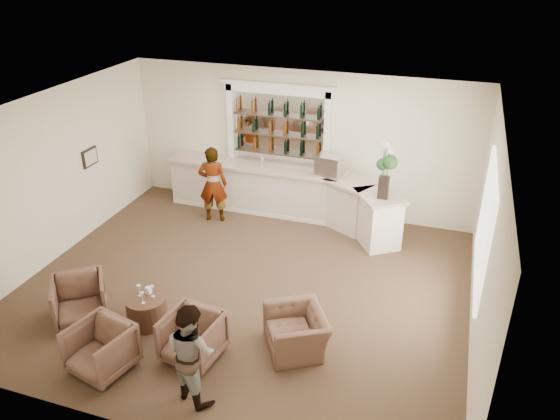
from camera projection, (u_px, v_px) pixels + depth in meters
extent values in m
plane|color=#4F3A27|center=(245.00, 286.00, 10.16)|extent=(8.00, 8.00, 0.00)
cube|color=#F3E9C9|center=(300.00, 143.00, 12.39)|extent=(8.00, 0.04, 3.30)
cube|color=#F3E9C9|center=(51.00, 178.00, 10.56)|extent=(0.04, 7.00, 3.30)
cube|color=#F3E9C9|center=(486.00, 244.00, 8.29)|extent=(0.04, 7.00, 3.30)
cube|color=white|center=(239.00, 114.00, 8.68)|extent=(8.00, 7.00, 0.04)
cube|color=white|center=(485.00, 226.00, 8.70)|extent=(0.05, 2.40, 1.90)
cube|color=black|center=(90.00, 157.00, 11.57)|extent=(0.04, 0.46, 0.38)
cube|color=beige|center=(91.00, 157.00, 11.56)|extent=(0.01, 0.38, 0.30)
cube|color=white|center=(254.00, 187.00, 12.87)|extent=(4.00, 0.70, 1.08)
cube|color=#C1AB97|center=(254.00, 165.00, 12.60)|extent=(4.10, 0.82, 0.06)
cube|color=white|center=(350.00, 205.00, 12.01)|extent=(1.12, 1.04, 1.08)
cube|color=#C1AB97|center=(352.00, 182.00, 11.74)|extent=(1.27, 1.19, 0.06)
cube|color=white|center=(378.00, 220.00, 11.37)|extent=(1.08, 1.14, 1.08)
cube|color=#C1AB97|center=(380.00, 196.00, 11.10)|extent=(1.24, 1.29, 0.06)
cube|color=silver|center=(250.00, 212.00, 12.81)|extent=(4.00, 0.06, 0.10)
cube|color=white|center=(279.00, 128.00, 12.38)|extent=(2.15, 0.02, 1.65)
cube|color=silver|center=(232.00, 144.00, 12.88)|extent=(0.14, 0.16, 2.90)
cube|color=silver|center=(327.00, 155.00, 12.23)|extent=(0.14, 0.16, 2.90)
cube|color=silver|center=(278.00, 90.00, 11.93)|extent=(2.52, 0.16, 0.18)
cube|color=silver|center=(278.00, 84.00, 11.88)|extent=(2.64, 0.20, 0.08)
cube|color=#35271A|center=(277.00, 153.00, 12.54)|extent=(2.05, 0.20, 0.03)
cube|color=#35271A|center=(277.00, 135.00, 12.35)|extent=(2.05, 0.20, 0.03)
cube|color=#35271A|center=(277.00, 116.00, 12.15)|extent=(2.05, 0.20, 0.03)
cylinder|color=brown|center=(147.00, 310.00, 9.09)|extent=(0.68, 0.68, 0.50)
imported|color=gray|center=(213.00, 184.00, 12.20)|extent=(0.73, 0.57, 1.76)
imported|color=gray|center=(191.00, 353.00, 7.41)|extent=(0.92, 0.84, 1.54)
imported|color=brown|center=(80.00, 300.00, 9.12)|extent=(1.18, 1.19, 0.78)
imported|color=brown|center=(101.00, 349.00, 8.04)|extent=(1.00, 1.02, 0.77)
imported|color=brown|center=(193.00, 337.00, 8.29)|extent=(0.91, 0.93, 0.76)
imported|color=brown|center=(296.00, 331.00, 8.49)|extent=(1.27, 1.31, 0.65)
cube|color=silver|center=(330.00, 166.00, 11.87)|extent=(0.60, 0.53, 0.48)
cube|color=black|center=(383.00, 187.00, 10.87)|extent=(0.20, 0.20, 0.45)
cube|color=white|center=(148.00, 290.00, 9.08)|extent=(0.08, 0.08, 0.12)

